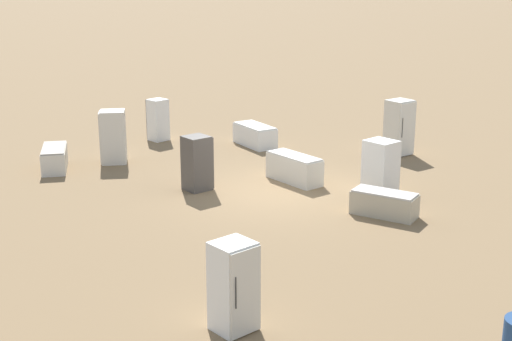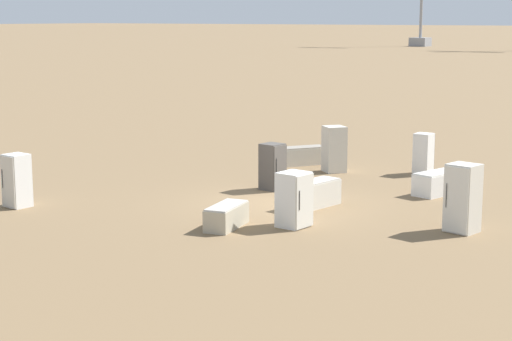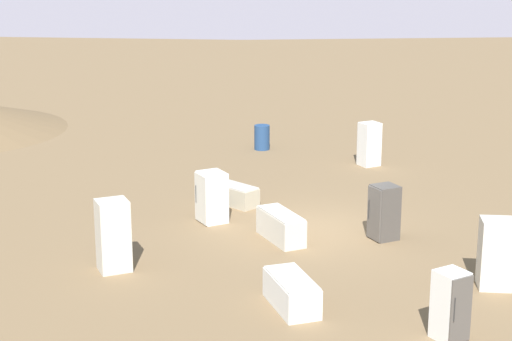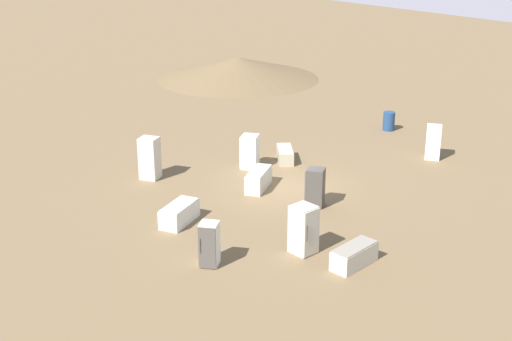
{
  "view_description": "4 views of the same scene",
  "coord_description": "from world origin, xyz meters",
  "px_view_note": "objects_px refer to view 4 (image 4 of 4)",
  "views": [
    {
      "loc": [
        -13.32,
        -12.2,
        5.77
      ],
      "look_at": [
        -1.09,
        -0.54,
        0.93
      ],
      "focal_mm": 50.0,
      "sensor_mm": 36.0,
      "label": 1
    },
    {
      "loc": [
        13.2,
        -20.7,
        5.39
      ],
      "look_at": [
        -0.01,
        -1.11,
        1.13
      ],
      "focal_mm": 60.0,
      "sensor_mm": 36.0,
      "label": 2
    },
    {
      "loc": [
        13.39,
        17.71,
        7.64
      ],
      "look_at": [
        1.11,
        -1.15,
        1.61
      ],
      "focal_mm": 60.0,
      "sensor_mm": 36.0,
      "label": 3
    },
    {
      "loc": [
        -2.84,
        26.14,
        10.49
      ],
      "look_at": [
        1.19,
        0.66,
        0.95
      ],
      "focal_mm": 50.0,
      "sensor_mm": 36.0,
      "label": 4
    }
  ],
  "objects_px": {
    "discarded_fridge_7": "(150,158)",
    "discarded_fridge_8": "(250,152)",
    "discarded_fridge_4": "(433,142)",
    "discarded_fridge_5": "(354,256)",
    "discarded_fridge_0": "(179,214)",
    "rusty_barrel": "(389,121)",
    "discarded_fridge_6": "(209,244)",
    "discarded_fridge_2": "(285,155)",
    "discarded_fridge_3": "(259,179)",
    "discarded_fridge_9": "(315,187)",
    "discarded_fridge_1": "(304,229)"
  },
  "relations": [
    {
      "from": "discarded_fridge_2",
      "to": "discarded_fridge_6",
      "type": "bearing_deg",
      "value": 71.18
    },
    {
      "from": "discarded_fridge_9",
      "to": "discarded_fridge_7",
      "type": "bearing_deg",
      "value": 82.3
    },
    {
      "from": "discarded_fridge_3",
      "to": "discarded_fridge_9",
      "type": "bearing_deg",
      "value": 157.22
    },
    {
      "from": "discarded_fridge_8",
      "to": "discarded_fridge_4",
      "type": "bearing_deg",
      "value": -67.92
    },
    {
      "from": "discarded_fridge_4",
      "to": "rusty_barrel",
      "type": "bearing_deg",
      "value": 119.72
    },
    {
      "from": "discarded_fridge_5",
      "to": "rusty_barrel",
      "type": "height_order",
      "value": "rusty_barrel"
    },
    {
      "from": "discarded_fridge_3",
      "to": "discarded_fridge_9",
      "type": "xyz_separation_m",
      "value": [
        -2.34,
        1.4,
        0.35
      ]
    },
    {
      "from": "discarded_fridge_2",
      "to": "discarded_fridge_5",
      "type": "height_order",
      "value": "discarded_fridge_5"
    },
    {
      "from": "discarded_fridge_3",
      "to": "rusty_barrel",
      "type": "bearing_deg",
      "value": -112.46
    },
    {
      "from": "discarded_fridge_6",
      "to": "discarded_fridge_5",
      "type": "bearing_deg",
      "value": -169.3
    },
    {
      "from": "discarded_fridge_3",
      "to": "discarded_fridge_7",
      "type": "distance_m",
      "value": 4.61
    },
    {
      "from": "discarded_fridge_0",
      "to": "discarded_fridge_2",
      "type": "distance_m",
      "value": 7.65
    },
    {
      "from": "discarded_fridge_1",
      "to": "discarded_fridge_2",
      "type": "xyz_separation_m",
      "value": [
        1.63,
        -8.69,
        -0.51
      ]
    },
    {
      "from": "discarded_fridge_7",
      "to": "discarded_fridge_3",
      "type": "bearing_deg",
      "value": 4.34
    },
    {
      "from": "discarded_fridge_2",
      "to": "discarded_fridge_5",
      "type": "xyz_separation_m",
      "value": [
        -3.28,
        9.34,
        0.03
      ]
    },
    {
      "from": "discarded_fridge_7",
      "to": "rusty_barrel",
      "type": "relative_size",
      "value": 1.87
    },
    {
      "from": "discarded_fridge_2",
      "to": "discarded_fridge_3",
      "type": "relative_size",
      "value": 0.92
    },
    {
      "from": "discarded_fridge_5",
      "to": "discarded_fridge_8",
      "type": "distance_m",
      "value": 9.51
    },
    {
      "from": "discarded_fridge_1",
      "to": "rusty_barrel",
      "type": "height_order",
      "value": "discarded_fridge_1"
    },
    {
      "from": "discarded_fridge_1",
      "to": "discarded_fridge_6",
      "type": "bearing_deg",
      "value": -25.53
    },
    {
      "from": "discarded_fridge_6",
      "to": "discarded_fridge_9",
      "type": "bearing_deg",
      "value": -116.76
    },
    {
      "from": "discarded_fridge_2",
      "to": "discarded_fridge_5",
      "type": "distance_m",
      "value": 9.9
    },
    {
      "from": "discarded_fridge_3",
      "to": "discarded_fridge_6",
      "type": "distance_m",
      "value": 6.65
    },
    {
      "from": "discarded_fridge_3",
      "to": "discarded_fridge_5",
      "type": "bearing_deg",
      "value": 131.69
    },
    {
      "from": "discarded_fridge_1",
      "to": "discarded_fridge_4",
      "type": "xyz_separation_m",
      "value": [
        -4.79,
        -10.06,
        -0.04
      ]
    },
    {
      "from": "discarded_fridge_7",
      "to": "discarded_fridge_5",
      "type": "bearing_deg",
      "value": -27.05
    },
    {
      "from": "discarded_fridge_2",
      "to": "discarded_fridge_0",
      "type": "bearing_deg",
      "value": 55.47
    },
    {
      "from": "discarded_fridge_7",
      "to": "discarded_fridge_1",
      "type": "bearing_deg",
      "value": -30.07
    },
    {
      "from": "discarded_fridge_1",
      "to": "discarded_fridge_7",
      "type": "relative_size",
      "value": 0.92
    },
    {
      "from": "discarded_fridge_3",
      "to": "discarded_fridge_7",
      "type": "height_order",
      "value": "discarded_fridge_7"
    },
    {
      "from": "discarded_fridge_2",
      "to": "discarded_fridge_8",
      "type": "relative_size",
      "value": 1.15
    },
    {
      "from": "discarded_fridge_2",
      "to": "discarded_fridge_9",
      "type": "relative_size",
      "value": 1.13
    },
    {
      "from": "discarded_fridge_5",
      "to": "discarded_fridge_4",
      "type": "bearing_deg",
      "value": 108.04
    },
    {
      "from": "discarded_fridge_0",
      "to": "discarded_fridge_4",
      "type": "bearing_deg",
      "value": 57.01
    },
    {
      "from": "discarded_fridge_4",
      "to": "discarded_fridge_8",
      "type": "distance_m",
      "value": 8.19
    },
    {
      "from": "discarded_fridge_5",
      "to": "discarded_fridge_6",
      "type": "distance_m",
      "value": 4.51
    },
    {
      "from": "discarded_fridge_4",
      "to": "discarded_fridge_9",
      "type": "distance_m",
      "value": 7.78
    },
    {
      "from": "discarded_fridge_0",
      "to": "discarded_fridge_8",
      "type": "height_order",
      "value": "discarded_fridge_8"
    },
    {
      "from": "discarded_fridge_1",
      "to": "discarded_fridge_9",
      "type": "height_order",
      "value": "discarded_fridge_1"
    },
    {
      "from": "discarded_fridge_5",
      "to": "discarded_fridge_8",
      "type": "height_order",
      "value": "discarded_fridge_8"
    },
    {
      "from": "discarded_fridge_7",
      "to": "discarded_fridge_8",
      "type": "xyz_separation_m",
      "value": [
        -3.82,
        -1.9,
        -0.16
      ]
    },
    {
      "from": "discarded_fridge_7",
      "to": "discarded_fridge_9",
      "type": "distance_m",
      "value": 7.15
    },
    {
      "from": "discarded_fridge_0",
      "to": "rusty_barrel",
      "type": "height_order",
      "value": "rusty_barrel"
    },
    {
      "from": "discarded_fridge_2",
      "to": "rusty_barrel",
      "type": "height_order",
      "value": "rusty_barrel"
    },
    {
      "from": "discarded_fridge_7",
      "to": "discarded_fridge_8",
      "type": "height_order",
      "value": "discarded_fridge_7"
    },
    {
      "from": "discarded_fridge_0",
      "to": "discarded_fridge_3",
      "type": "bearing_deg",
      "value": 73.25
    },
    {
      "from": "discarded_fridge_2",
      "to": "discarded_fridge_4",
      "type": "bearing_deg",
      "value": 179.9
    },
    {
      "from": "discarded_fridge_0",
      "to": "discarded_fridge_6",
      "type": "distance_m",
      "value": 3.44
    },
    {
      "from": "discarded_fridge_1",
      "to": "discarded_fridge_9",
      "type": "relative_size",
      "value": 1.1
    },
    {
      "from": "discarded_fridge_1",
      "to": "discarded_fridge_3",
      "type": "height_order",
      "value": "discarded_fridge_1"
    }
  ]
}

